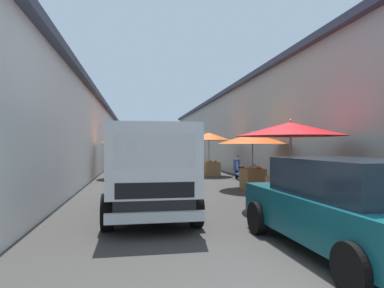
{
  "coord_description": "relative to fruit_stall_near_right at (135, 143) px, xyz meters",
  "views": [
    {
      "loc": [
        -2.58,
        1.81,
        1.65
      ],
      "look_at": [
        8.07,
        0.03,
        1.7
      ],
      "focal_mm": 31.46,
      "sensor_mm": 36.0,
      "label": 1
    }
  ],
  "objects": [
    {
      "name": "building_left_whitewash",
      "position": [
        -3.68,
        5.48,
        0.39
      ],
      "size": [
        49.8,
        7.5,
        4.33
      ],
      "color": "silver",
      "rests_on": "ground"
    },
    {
      "name": "hatchback_car",
      "position": [
        -17.35,
        -3.22,
        -1.05
      ],
      "size": [
        3.97,
        2.05,
        1.45
      ],
      "color": "#0F4C56",
      "rests_on": "ground"
    },
    {
      "name": "parked_scooter",
      "position": [
        -6.45,
        -4.97,
        -1.34
      ],
      "size": [
        1.69,
        0.38,
        1.14
      ],
      "color": "black",
      "rests_on": "ground"
    },
    {
      "name": "delivery_truck",
      "position": [
        -14.63,
        -0.38,
        -0.75
      ],
      "size": [
        4.94,
        2.01,
        2.08
      ],
      "color": "black",
      "rests_on": "ground"
    },
    {
      "name": "fruit_stall_near_right",
      "position": [
        0.0,
        0.0,
        0.0
      ],
      "size": [
        2.24,
        2.24,
        2.36
      ],
      "color": "#9E9EA3",
      "rests_on": "ground"
    },
    {
      "name": "ground",
      "position": [
        -5.93,
        -1.87,
        -1.79
      ],
      "size": [
        90.0,
        90.0,
        0.0
      ],
      "primitive_type": "plane",
      "color": "#3D3A38"
    },
    {
      "name": "vendor_by_crates",
      "position": [
        -7.78,
        -0.78,
        -0.89
      ],
      "size": [
        0.53,
        0.43,
        1.57
      ],
      "color": "navy",
      "rests_on": "ground"
    },
    {
      "name": "building_right_concrete",
      "position": [
        -3.68,
        -9.22,
        0.8
      ],
      "size": [
        49.8,
        7.5,
        5.15
      ],
      "color": "#A39E93",
      "rests_on": "ground"
    },
    {
      "name": "fruit_stall_far_left",
      "position": [
        -13.76,
        -4.03,
        0.06
      ],
      "size": [
        2.84,
        2.84,
        2.34
      ],
      "color": "#9E9EA3",
      "rests_on": "ground"
    },
    {
      "name": "fruit_stall_near_left",
      "position": [
        -9.88,
        -4.41,
        -0.11
      ],
      "size": [
        2.71,
        2.71,
        2.19
      ],
      "color": "#9E9EA3",
      "rests_on": "ground"
    },
    {
      "name": "fruit_stall_far_right",
      "position": [
        -4.12,
        -4.01,
        0.07
      ],
      "size": [
        2.38,
        2.38,
        2.44
      ],
      "color": "#9E9EA3",
      "rests_on": "ground"
    },
    {
      "name": "fruit_stall_mid_lane",
      "position": [
        -4.72,
        0.58,
        -0.08
      ],
      "size": [
        2.3,
        2.3,
        2.3
      ],
      "color": "#9E9EA3",
      "rests_on": "ground"
    }
  ]
}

